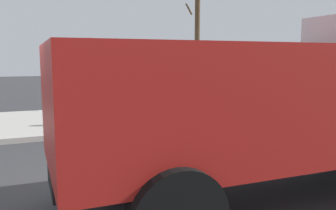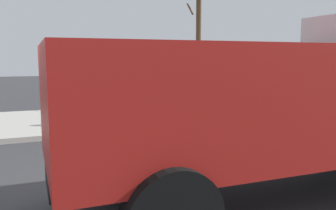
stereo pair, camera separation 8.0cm
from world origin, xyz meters
name	(u,v)px [view 1 (the left image)]	position (x,y,z in m)	size (l,w,h in m)	color
ground_plane	(93,189)	(0.00, 0.00, 0.00)	(80.00, 80.00, 0.00)	#38383A
sidewalk_curb	(56,122)	(0.00, 6.50, 0.07)	(36.00, 5.00, 0.15)	#BCB7AD
fire_hydrant	(91,111)	(0.98, 5.33, 0.55)	(0.24, 0.55, 0.76)	#2D8438
loose_tire	(102,104)	(1.25, 5.09, 0.79)	(1.27, 1.27, 0.24)	black
stop_sign	(169,73)	(3.39, 4.72, 1.72)	(0.76, 0.08, 2.26)	gray
dump_truck_red	(289,96)	(2.91, -1.39, 1.61)	(7.03, 2.87, 3.00)	red
bare_tree	(197,33)	(5.93, 7.70, 3.27)	(1.40, 1.32, 6.22)	#4C3823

